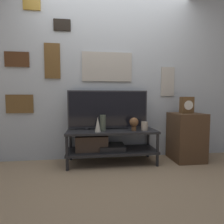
# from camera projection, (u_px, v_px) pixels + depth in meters

# --- Properties ---
(ground_plane) EXTENTS (12.00, 12.00, 0.00)m
(ground_plane) POSITION_uv_depth(u_px,v_px,m) (114.00, 170.00, 2.28)
(ground_plane) COLOR #997F60
(wall_back) EXTENTS (6.40, 0.08, 2.70)m
(wall_back) POSITION_uv_depth(u_px,v_px,m) (109.00, 72.00, 2.72)
(wall_back) COLOR #B2BCC6
(wall_back) RESTS_ON ground_plane
(media_console) EXTENTS (1.28, 0.46, 0.48)m
(media_console) POSITION_uv_depth(u_px,v_px,m) (105.00, 143.00, 2.51)
(media_console) COLOR #232326
(media_console) RESTS_ON ground_plane
(television) EXTENTS (1.18, 0.05, 0.57)m
(television) POSITION_uv_depth(u_px,v_px,m) (108.00, 109.00, 2.58)
(television) COLOR #333338
(television) RESTS_ON media_console
(vase_slim_bronze) EXTENTS (0.08, 0.08, 0.21)m
(vase_slim_bronze) POSITION_uv_depth(u_px,v_px,m) (98.00, 124.00, 2.36)
(vase_slim_bronze) COLOR beige
(vase_slim_bronze) RESTS_ON media_console
(vase_tall_ceramic) EXTENTS (0.08, 0.08, 0.22)m
(vase_tall_ceramic) POSITION_uv_depth(u_px,v_px,m) (103.00, 123.00, 2.44)
(vase_tall_ceramic) COLOR #4C5647
(vase_tall_ceramic) RESTS_ON media_console
(candle_jar) EXTENTS (0.10, 0.10, 0.12)m
(candle_jar) POSITION_uv_depth(u_px,v_px,m) (144.00, 126.00, 2.49)
(candle_jar) COLOR #C1B29E
(candle_jar) RESTS_ON media_console
(decorative_bust) EXTENTS (0.13, 0.13, 0.18)m
(decorative_bust) POSITION_uv_depth(u_px,v_px,m) (134.00, 123.00, 2.48)
(decorative_bust) COLOR brown
(decorative_bust) RESTS_ON media_console
(side_table) EXTENTS (0.44, 0.45, 0.72)m
(side_table) POSITION_uv_depth(u_px,v_px,m) (186.00, 137.00, 2.66)
(side_table) COLOR #513823
(side_table) RESTS_ON ground_plane
(mantel_clock) EXTENTS (0.18, 0.11, 0.25)m
(mantel_clock) POSITION_uv_depth(u_px,v_px,m) (187.00, 105.00, 2.61)
(mantel_clock) COLOR brown
(mantel_clock) RESTS_ON side_table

